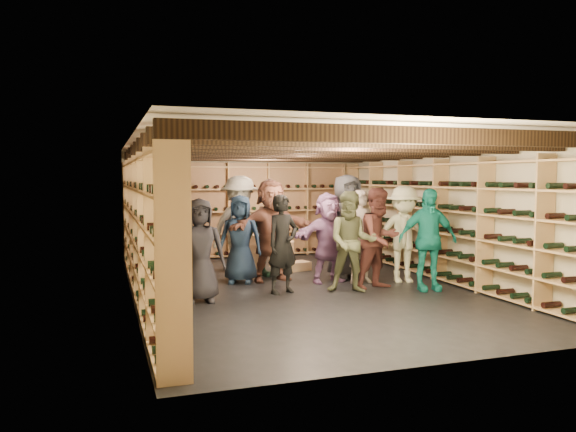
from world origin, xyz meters
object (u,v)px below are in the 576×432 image
(person_5, at_px, (271,230))
(person_10, at_px, (269,235))
(person_6, at_px, (240,239))
(crate_stack_right, at_px, (282,254))
(person_8, at_px, (379,239))
(person_4, at_px, (428,239))
(person_12, at_px, (347,226))
(person_9, at_px, (240,227))
(person_3, at_px, (404,234))
(crate_loose, at_px, (296,266))
(person_1, at_px, (283,244))
(person_0, at_px, (200,250))
(person_2, at_px, (352,242))
(person_7, at_px, (362,237))
(person_11, at_px, (328,237))
(crate_stack_left, at_px, (244,252))

(person_5, bearing_deg, person_10, 71.49)
(person_6, bearing_deg, crate_stack_right, 72.00)
(person_10, bearing_deg, person_8, -74.85)
(person_4, relative_size, person_12, 0.88)
(person_9, bearing_deg, person_4, -62.97)
(person_3, height_order, person_12, person_12)
(crate_loose, xyz_separation_m, person_1, (-0.91, -1.96, 0.69))
(person_0, height_order, person_10, person_0)
(person_5, height_order, person_8, person_5)
(crate_stack_right, distance_m, person_2, 2.92)
(person_5, height_order, person_6, person_5)
(person_1, bearing_deg, person_6, 91.48)
(person_3, height_order, person_8, person_3)
(person_10, distance_m, person_12, 1.46)
(person_1, xyz_separation_m, person_2, (1.06, -0.28, 0.03))
(person_3, bearing_deg, person_0, -162.06)
(person_3, height_order, person_7, person_3)
(person_4, height_order, person_9, person_9)
(person_9, bearing_deg, person_8, -66.74)
(person_2, bearing_deg, person_3, 45.32)
(crate_loose, bearing_deg, person_6, -146.08)
(person_1, relative_size, person_6, 1.02)
(crate_stack_right, xyz_separation_m, person_9, (-1.11, -0.98, 0.67))
(person_11, bearing_deg, person_1, -156.61)
(crate_stack_right, relative_size, person_5, 0.32)
(person_1, xyz_separation_m, person_11, (1.03, 0.63, 0.01))
(person_3, bearing_deg, person_7, 179.35)
(crate_loose, distance_m, person_6, 1.75)
(crate_loose, height_order, person_7, person_7)
(crate_stack_left, relative_size, person_8, 0.41)
(crate_stack_right, bearing_deg, person_12, -66.49)
(person_3, bearing_deg, person_9, 163.17)
(crate_loose, bearing_deg, person_9, -163.41)
(crate_stack_left, relative_size, person_6, 0.45)
(person_8, bearing_deg, person_12, 77.89)
(person_5, bearing_deg, person_1, -104.21)
(person_8, bearing_deg, person_1, 157.31)
(person_3, distance_m, person_12, 1.04)
(person_7, height_order, person_10, person_7)
(person_0, relative_size, person_6, 1.00)
(person_10, bearing_deg, person_3, -56.40)
(crate_stack_right, xyz_separation_m, person_5, (-0.67, -1.52, 0.65))
(person_0, distance_m, person_7, 2.95)
(person_9, bearing_deg, person_7, -57.23)
(person_2, bearing_deg, person_7, 76.02)
(person_3, xyz_separation_m, person_5, (-2.15, 0.83, 0.06))
(crate_stack_left, xyz_separation_m, person_3, (2.30, -2.21, 0.50))
(person_12, bearing_deg, person_9, 152.00)
(person_0, xyz_separation_m, person_12, (2.86, 1.14, 0.18))
(person_7, xyz_separation_m, person_10, (-1.32, 1.22, -0.05))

